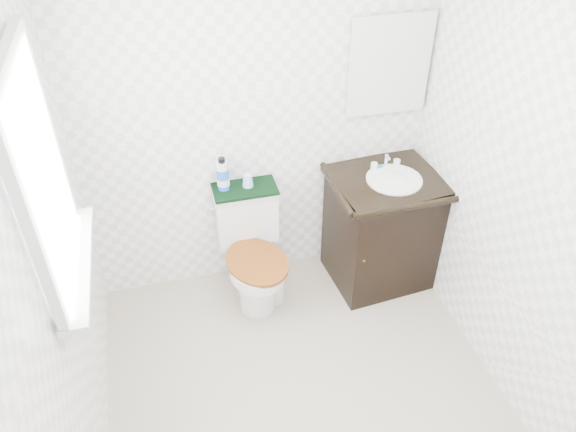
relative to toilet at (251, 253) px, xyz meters
name	(u,v)px	position (x,y,z in m)	size (l,w,h in m)	color
floor	(309,404)	(0.12, -0.97, -0.34)	(2.40, 2.40, 0.00)	#A89D87
wall_back	(257,117)	(0.12, 0.23, 0.86)	(2.40, 2.40, 0.00)	white
wall_left	(50,286)	(-0.98, -0.97, 0.86)	(2.40, 2.40, 0.00)	white
wall_right	(536,203)	(1.22, -0.97, 0.86)	(2.40, 2.40, 0.00)	white
window	(39,177)	(-0.95, -0.72, 1.21)	(0.02, 0.70, 0.90)	white
mirror	(389,66)	(0.93, 0.21, 1.11)	(0.50, 0.02, 0.60)	silver
toilet	(251,253)	(0.00, 0.00, 0.00)	(0.46, 0.66, 0.76)	white
vanity	(382,227)	(0.88, -0.07, 0.10)	(0.72, 0.63, 0.92)	black
trash_bin	(266,285)	(0.07, -0.13, -0.19)	(0.24, 0.21, 0.29)	silver
towel	(245,189)	(0.00, 0.12, 0.43)	(0.40, 0.22, 0.02)	black
mouthwash_bottle	(223,175)	(-0.13, 0.15, 0.54)	(0.08, 0.08, 0.22)	blue
cup	(248,180)	(0.02, 0.13, 0.48)	(0.07, 0.07, 0.08)	#8CB7E5
soap_bar	(378,167)	(0.87, 0.06, 0.49)	(0.08, 0.05, 0.02)	#196B7A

